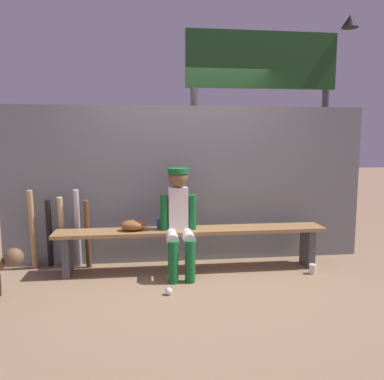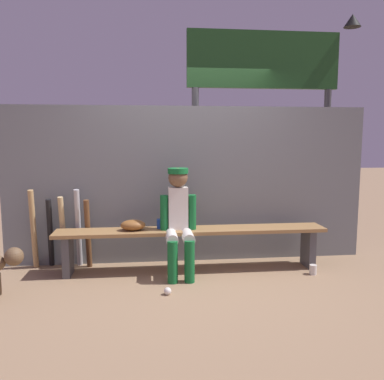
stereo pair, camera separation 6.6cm
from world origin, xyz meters
name	(u,v)px [view 1 (the left image)]	position (x,y,z in m)	size (l,w,h in m)	color
ground_plane	(192,270)	(0.00, 0.00, 0.00)	(30.00, 30.00, 0.00)	#937556
chainlink_fence	(188,185)	(0.00, 0.39, 0.96)	(4.44, 0.03, 1.91)	slate
dugout_bench	(192,237)	(0.00, 0.00, 0.39)	(3.10, 0.36, 0.49)	olive
player_seated	(179,217)	(-0.16, -0.12, 0.66)	(0.41, 0.55, 1.20)	silver
baseball_glove	(133,225)	(-0.67, 0.00, 0.55)	(0.28, 0.20, 0.12)	brown
bat_wood_dark	(87,234)	(-1.21, 0.23, 0.41)	(0.06, 0.06, 0.82)	brown
bat_aluminum_silver	(78,228)	(-1.32, 0.29, 0.47)	(0.06, 0.06, 0.94)	#B7B7BC
bat_wood_natural	(62,232)	(-1.50, 0.29, 0.43)	(0.06, 0.06, 0.86)	tan
bat_aluminum_black	(49,233)	(-1.65, 0.31, 0.42)	(0.06, 0.06, 0.83)	black
bat_wood_tan	(32,230)	(-1.83, 0.26, 0.47)	(0.06, 0.06, 0.95)	tan
baseball	(169,291)	(-0.32, -0.70, 0.04)	(0.07, 0.07, 0.07)	white
cup_on_ground	(313,269)	(1.34, -0.29, 0.06)	(0.08, 0.08, 0.11)	silver
cup_on_bench	(160,224)	(-0.36, 0.06, 0.55)	(0.08, 0.08, 0.11)	#1E47AD
scoreboard	(266,83)	(1.23, 1.24, 2.31)	(2.47, 0.27, 3.27)	#3F3F42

